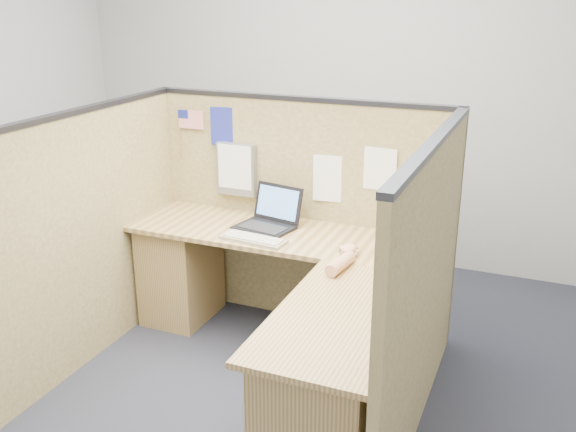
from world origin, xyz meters
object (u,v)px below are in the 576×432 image
at_px(laptop, 268,217).
at_px(keyboard, 253,239).
at_px(l_desk, 284,314).
at_px(mouse, 349,253).

relative_size(laptop, keyboard, 0.93).
relative_size(l_desk, mouse, 18.55).
height_order(l_desk, keyboard, keyboard).
xyz_separation_m(l_desk, mouse, (0.32, 0.19, 0.36)).
relative_size(laptop, mouse, 3.73).
height_order(laptop, mouse, laptop).
height_order(l_desk, laptop, laptop).
distance_m(l_desk, mouse, 0.52).
bearing_deg(mouse, l_desk, -149.12).
relative_size(l_desk, keyboard, 4.61).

